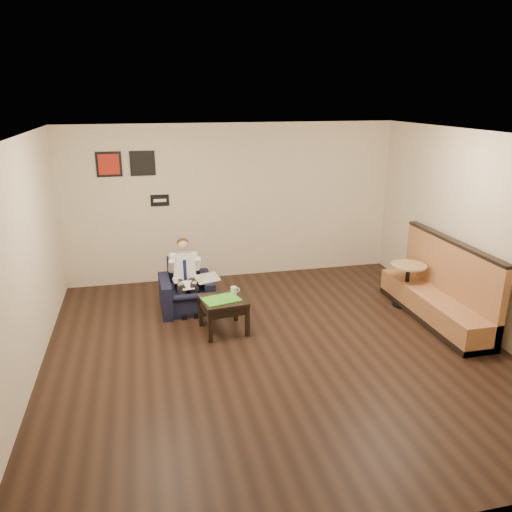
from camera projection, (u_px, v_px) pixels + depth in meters
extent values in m
plane|color=black|center=(276.00, 350.00, 6.68)|extent=(6.00, 6.00, 0.00)
cube|color=#EFE1C3|center=(233.00, 202.00, 9.02)|extent=(6.00, 0.02, 2.80)
cube|color=#EFE1C3|center=(392.00, 376.00, 3.47)|extent=(6.00, 0.02, 2.80)
cube|color=#EFE1C3|center=(20.00, 269.00, 5.59)|extent=(0.02, 6.00, 2.80)
cube|color=#EFE1C3|center=(486.00, 236.00, 6.89)|extent=(0.02, 6.00, 2.80)
cube|color=white|center=(279.00, 136.00, 5.81)|extent=(6.00, 6.00, 0.02)
cube|color=black|center=(160.00, 200.00, 8.70)|extent=(0.32, 0.02, 0.20)
cube|color=#B42216|center=(109.00, 164.00, 8.32)|extent=(0.42, 0.03, 0.42)
cube|color=black|center=(143.00, 163.00, 8.44)|extent=(0.42, 0.03, 0.42)
cube|color=black|center=(186.00, 286.00, 7.83)|extent=(0.83, 0.83, 0.78)
cube|color=white|center=(187.00, 285.00, 7.63)|extent=(0.20, 0.27, 0.01)
cube|color=silver|center=(207.00, 278.00, 7.78)|extent=(0.37, 0.45, 0.01)
cube|color=black|center=(223.00, 315.00, 7.15)|extent=(0.68, 0.68, 0.50)
cube|color=#48C828|center=(221.00, 299.00, 7.04)|extent=(0.57, 0.47, 0.01)
cylinder|color=white|center=(234.00, 290.00, 7.24)|extent=(0.10, 0.10, 0.11)
cube|color=black|center=(223.00, 294.00, 7.25)|extent=(0.16, 0.09, 0.01)
cube|color=#A76C40|center=(436.00, 282.00, 7.43)|extent=(0.56, 2.36, 1.21)
cylinder|color=tan|center=(407.00, 285.00, 8.00)|extent=(0.62, 0.62, 0.70)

